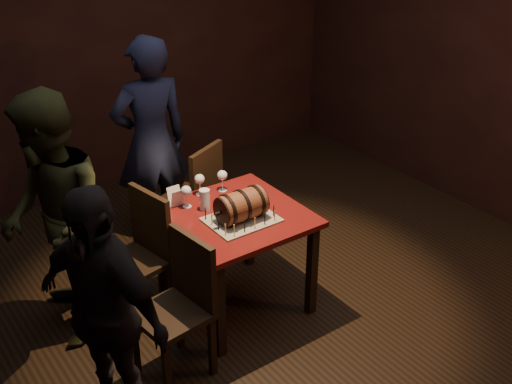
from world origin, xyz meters
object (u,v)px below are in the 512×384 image
Objects in this scene: pint_of_ale at (205,200)px; person_left_rear at (54,222)px; pub_table at (235,228)px; person_back at (151,142)px; barrel_cake at (241,206)px; wine_glass_left at (186,192)px; person_left_front at (101,312)px; chair_left_rear at (141,250)px; chair_left_front at (181,300)px; chair_back at (197,193)px; wine_glass_right at (222,176)px; wine_glass_mid at (200,180)px.

pint_of_ale is 0.09× the size of person_left_rear.
person_back reaches higher than pub_table.
person_back is at bearing 136.83° from person_left_rear.
barrel_cake is 0.42m from wine_glass_left.
person_left_front is (-0.95, -0.74, -0.12)m from wine_glass_left.
chair_left_rear is 0.54× the size of person_back.
barrel_cake is at bearing -34.89° from chair_left_rear.
pub_table is 5.59× the size of wine_glass_left.
chair_left_front is 1.68m from person_back.
chair_back reaches higher than wine_glass_left.
wine_glass_right is 0.09× the size of person_left_rear.
wine_glass_mid and wine_glass_right have the same top height.
person_left_rear reaches higher than wine_glass_mid.
chair_left_rear is 1.11m from person_back.
person_back is (0.00, 1.28, 0.00)m from barrel_cake.
chair_back is 1.84m from person_left_front.
chair_back is (0.29, 0.62, -0.30)m from pint_of_ale.
person_left_front is (-0.09, -0.90, -0.10)m from person_left_rear.
pint_of_ale is at bearing -112.38° from wine_glass_mid.
person_back is 2.01m from person_left_front.
chair_left_rear reaches higher than wine_glass_right.
chair_left_rear is (-0.69, -0.04, -0.35)m from wine_glass_right.
person_back is at bearing 57.65° from chair_left_rear.
barrel_cake is 0.22× the size of person_left_rear.
barrel_cake reaches higher than wine_glass_mid.
pub_table is 0.72m from chair_left_front.
chair_left_front reaches higher than pub_table.
pub_table is 5.59× the size of wine_glass_right.
barrel_cake is 1.21m from person_left_front.
chair_back reaches higher than wine_glass_right.
barrel_cake reaches higher than chair_left_front.
pub_table is 0.28m from pint_of_ale.
barrel_cake is at bearing -97.85° from pub_table.
wine_glass_right is at bearing 33.14° from pint_of_ale.
person_left_front is (-0.59, -0.76, 0.23)m from chair_left_rear.
wine_glass_mid is 0.17m from wine_glass_right.
person_left_rear reaches higher than wine_glass_right.
person_back reaches higher than wine_glass_mid.
chair_left_front is (-0.05, -0.64, 0.00)m from chair_left_rear.
person_back is (0.56, 0.89, 0.34)m from chair_left_rear.
pub_table is 1.20m from person_back.
person_left_front reaches higher than wine_glass_right.
pub_table is at bearing -52.66° from pint_of_ale.
person_left_front is at bearing 60.82° from person_back.
pub_table is at bearing 90.63° from person_left_front.
wine_glass_left is 0.09× the size of person_back.
wine_glass_left is 0.93m from person_back.
pint_of_ale is (-0.12, 0.27, -0.04)m from barrel_cake.
person_back reaches higher than chair_back.
chair_left_front is (-0.79, -1.14, 0.00)m from chair_back.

